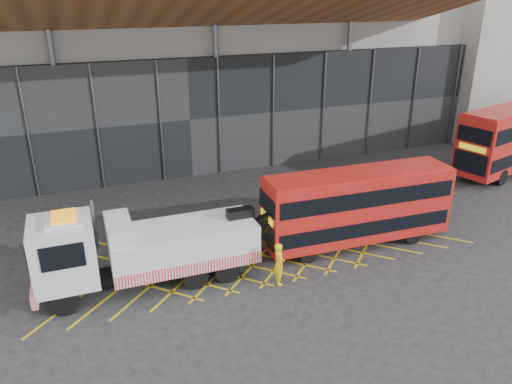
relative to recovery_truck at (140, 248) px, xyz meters
name	(u,v)px	position (x,y,z in m)	size (l,w,h in m)	color
ground_plane	(210,256)	(3.43, 1.33, -1.81)	(120.00, 120.00, 0.00)	#242426
road_markings	(255,248)	(5.83, 1.33, -1.81)	(21.56, 7.16, 0.01)	gold
construction_building	(163,34)	(5.35, 19.73, 7.16)	(55.00, 23.97, 18.00)	gray
east_building	(498,14)	(35.43, 17.33, 8.19)	(15.00, 12.00, 20.00)	gray
recovery_truck	(140,248)	(0.00, 0.00, 0.00)	(11.24, 2.73, 3.93)	black
bus_towed	(357,205)	(10.76, -0.04, 0.37)	(9.74, 2.60, 3.93)	#AD140F
worker	(279,263)	(5.66, -2.04, -0.83)	(0.72, 0.47, 1.98)	yellow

